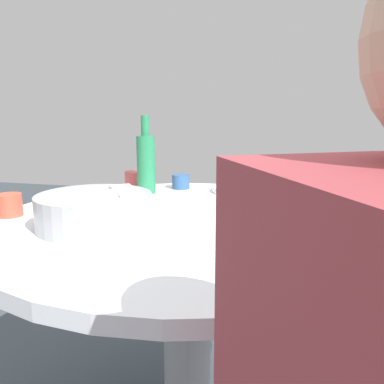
% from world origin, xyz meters
% --- Properties ---
extents(round_dining_table, '(1.11, 1.11, 0.76)m').
position_xyz_m(round_dining_table, '(0.00, 0.00, 0.62)').
color(round_dining_table, '#99999E').
rests_on(round_dining_table, ground).
extents(rice_bowl, '(0.30, 0.30, 0.10)m').
position_xyz_m(rice_bowl, '(0.21, 0.14, 0.81)').
color(rice_bowl, '#B2B5BA').
rests_on(rice_bowl, round_dining_table).
extents(soup_bowl, '(0.28, 0.28, 0.06)m').
position_xyz_m(soup_bowl, '(-0.27, -0.14, 0.79)').
color(soup_bowl, white).
rests_on(soup_bowl, round_dining_table).
extents(dish_stirfry, '(0.23, 0.23, 0.05)m').
position_xyz_m(dish_stirfry, '(-0.11, -0.41, 0.78)').
color(dish_stirfry, white).
rests_on(dish_stirfry, round_dining_table).
extents(dish_shrimp, '(0.23, 0.23, 0.05)m').
position_xyz_m(dish_shrimp, '(-0.27, 0.24, 0.78)').
color(dish_shrimp, silver).
rests_on(dish_shrimp, round_dining_table).
extents(dish_tofu_braise, '(0.23, 0.23, 0.04)m').
position_xyz_m(dish_tofu_braise, '(0.38, -0.16, 0.78)').
color(dish_tofu_braise, silver).
rests_on(dish_tofu_braise, round_dining_table).
extents(green_bottle, '(0.07, 0.07, 0.28)m').
position_xyz_m(green_bottle, '(0.24, -0.31, 0.87)').
color(green_bottle, '#268251').
rests_on(green_bottle, round_dining_table).
extents(tea_cup_near, '(0.07, 0.07, 0.06)m').
position_xyz_m(tea_cup_near, '(0.50, 0.10, 0.79)').
color(tea_cup_near, '#CF4E38').
rests_on(tea_cup_near, round_dining_table).
extents(tea_cup_far, '(0.07, 0.07, 0.05)m').
position_xyz_m(tea_cup_far, '(0.14, -0.42, 0.79)').
color(tea_cup_far, '#2F588D').
rests_on(tea_cup_far, round_dining_table).
extents(tea_cup_side, '(0.08, 0.08, 0.06)m').
position_xyz_m(tea_cup_side, '(0.32, -0.40, 0.79)').
color(tea_cup_side, '#BE4849').
rests_on(tea_cup_side, round_dining_table).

